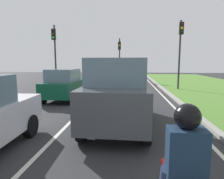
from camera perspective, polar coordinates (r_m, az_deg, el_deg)
ground_plane at (r=11.67m, az=-1.99°, el=-2.70°), size 60.00×60.00×0.00m
lane_line_center at (r=11.78m, az=-5.38°, el=-2.61°), size 0.12×32.00×0.01m
lane_line_right_edge at (r=11.78m, az=15.68°, el=-2.87°), size 0.12×32.00×0.01m
curb_right at (r=11.88m, az=18.06°, el=-2.61°), size 0.24×48.00×0.12m
car_suv_ahead at (r=6.60m, az=1.89°, el=-0.71°), size 2.06×4.55×2.28m
car_hatchback_far at (r=11.59m, az=-13.66°, el=1.41°), size 1.81×3.74×1.78m
rider_person at (r=2.34m, az=20.68°, el=-17.19°), size 0.50×0.40×1.16m
traffic_light_near_right at (r=16.21m, az=19.38°, el=12.72°), size 0.32×0.50×5.34m
traffic_light_overhead_left at (r=17.57m, az=-16.48°, el=12.04°), size 0.32×0.50×5.25m
traffic_light_far_median at (r=23.00m, az=2.20°, el=10.65°), size 0.32×0.50×4.89m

